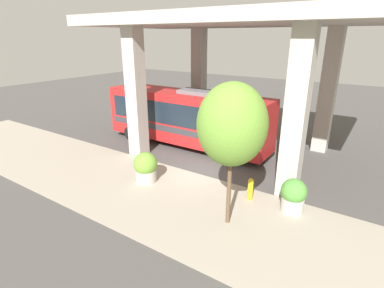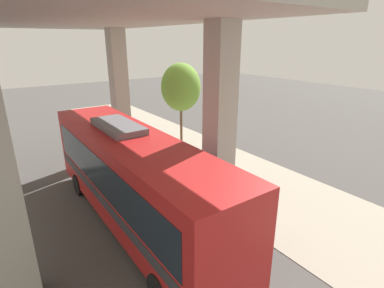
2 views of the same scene
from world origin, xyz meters
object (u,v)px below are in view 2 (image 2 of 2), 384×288
(bus, at_px, (133,175))
(planter_middle, at_px, (139,135))
(fire_hydrant, at_px, (153,146))
(street_tree_near, at_px, (181,87))
(planter_front, at_px, (220,164))

(bus, distance_m, planter_middle, 9.42)
(fire_hydrant, distance_m, street_tree_near, 4.13)
(street_tree_near, bearing_deg, fire_hydrant, -0.81)
(fire_hydrant, height_order, planter_middle, planter_middle)
(planter_middle, height_order, street_tree_near, street_tree_near)
(planter_front, xyz_separation_m, planter_middle, (1.30, -7.05, -0.02))
(planter_front, xyz_separation_m, street_tree_near, (-0.94, -5.14, 3.29))
(fire_hydrant, bearing_deg, planter_front, 103.24)
(bus, xyz_separation_m, street_tree_near, (-6.41, -6.42, 1.97))
(fire_hydrant, xyz_separation_m, planter_middle, (0.08, -1.88, 0.22))
(planter_front, bearing_deg, fire_hydrant, -76.76)
(fire_hydrant, bearing_deg, street_tree_near, 179.19)
(bus, relative_size, planter_middle, 7.63)
(planter_middle, bearing_deg, street_tree_near, 139.47)
(bus, bearing_deg, planter_front, -166.79)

